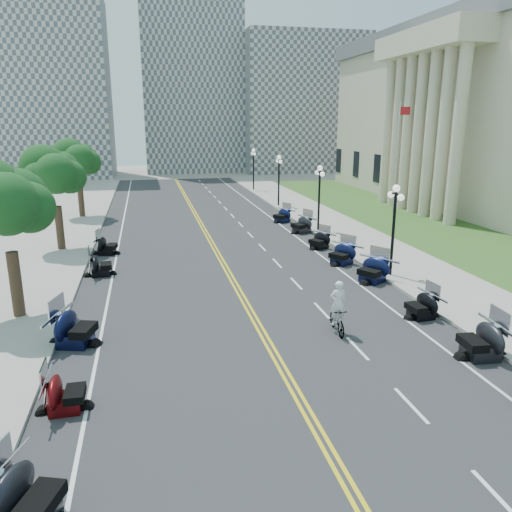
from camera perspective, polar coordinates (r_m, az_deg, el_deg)
ground at (r=22.17m, az=-0.35°, el=-6.92°), size 160.00×160.00×0.00m
road at (r=31.52m, az=-4.14°, el=-0.19°), size 16.00×90.00×0.01m
centerline_yellow_a at (r=31.50m, az=-4.36°, el=-0.19°), size 0.12×90.00×0.00m
centerline_yellow_b at (r=31.53m, az=-3.93°, el=-0.16°), size 0.12×90.00×0.00m
edge_line_north at (r=33.00m, az=6.92°, el=0.46°), size 0.12×90.00×0.00m
edge_line_south at (r=31.30m, az=-15.81°, el=-0.84°), size 0.12×90.00×0.00m
lane_dash_3 at (r=13.81m, az=26.10°, el=-23.70°), size 0.12×2.00×0.00m
lane_dash_4 at (r=16.48m, az=17.28°, el=-15.95°), size 0.12×2.00×0.00m
lane_dash_5 at (r=19.60m, az=11.51°, el=-10.29°), size 0.12×2.00×0.00m
lane_dash_6 at (r=23.00m, az=7.52°, el=-6.19°), size 0.12×2.00×0.00m
lane_dash_7 at (r=26.57m, az=4.62°, el=-3.14°), size 0.12×2.00×0.00m
lane_dash_8 at (r=30.24m, az=2.42°, el=-0.81°), size 0.12×2.00×0.00m
lane_dash_9 at (r=33.99m, az=0.71°, el=1.00°), size 0.12×2.00×0.00m
lane_dash_10 at (r=37.79m, az=-0.66°, el=2.46°), size 0.12×2.00×0.00m
lane_dash_11 at (r=41.63m, az=-1.79°, el=3.64°), size 0.12×2.00×0.00m
lane_dash_12 at (r=45.49m, az=-2.72°, el=4.63°), size 0.12×2.00×0.00m
lane_dash_13 at (r=49.38m, az=-3.51°, el=5.45°), size 0.12×2.00×0.00m
lane_dash_14 at (r=53.28m, az=-4.19°, el=6.16°), size 0.12×2.00×0.00m
lane_dash_15 at (r=57.20m, az=-4.77°, el=6.77°), size 0.12×2.00×0.00m
lane_dash_16 at (r=61.13m, az=-5.28°, el=7.30°), size 0.12×2.00×0.00m
lane_dash_17 at (r=65.06m, az=-5.73°, el=7.77°), size 0.12×2.00×0.00m
lane_dash_18 at (r=69.01m, az=-6.13°, el=8.18°), size 0.12×2.00×0.00m
lane_dash_19 at (r=72.96m, az=-6.49°, el=8.54°), size 0.12×2.00×0.00m
sidewalk_north at (r=34.53m, az=13.36°, el=0.92°), size 5.00×90.00×0.15m
sidewalk_south at (r=31.82m, az=-23.20°, el=-1.13°), size 5.00×90.00×0.15m
lawn at (r=44.65m, az=17.10°, el=3.82°), size 9.00×60.00×0.10m
distant_block_a at (r=83.36m, az=-22.92°, el=17.27°), size 18.00×14.00×26.00m
distant_block_b at (r=88.73m, az=-7.42°, el=19.38°), size 16.00×12.00×30.00m
distant_block_c at (r=89.09m, az=4.99°, el=16.85°), size 20.00×14.00×22.00m
street_lamp_2 at (r=27.91m, az=15.41°, el=2.77°), size 0.50×1.20×4.90m
street_lamp_3 at (r=38.75m, az=7.22°, el=6.55°), size 0.50×1.20×4.90m
street_lamp_4 at (r=50.12m, az=2.62°, el=8.60°), size 0.50×1.20×4.90m
street_lamp_5 at (r=61.72m, az=-0.29°, el=9.86°), size 0.50×1.20×4.90m
flagpole at (r=47.74m, az=15.75°, el=10.62°), size 1.10×0.20×10.00m
tree_2 at (r=23.10m, az=-26.65°, el=4.63°), size 4.80×4.80×9.20m
tree_3 at (r=34.76m, az=-22.03°, el=8.17°), size 4.80×4.80×9.20m
tree_4 at (r=46.59m, az=-19.71°, el=9.90°), size 4.80×4.80×9.20m
motorcycle_n_4 at (r=19.99m, az=24.39°, el=-8.59°), size 2.30×2.30×1.49m
motorcycle_n_5 at (r=22.96m, az=18.42°, el=-5.25°), size 1.97×1.97×1.26m
motorcycle_n_6 at (r=27.27m, az=13.21°, el=-1.41°), size 2.92×2.92×1.48m
motorcycle_n_7 at (r=30.31m, az=9.80°, el=0.36°), size 2.76×2.76×1.40m
motorcycle_n_8 at (r=33.82m, az=7.25°, el=1.89°), size 2.45×2.45×1.26m
motorcycle_n_9 at (r=38.48m, az=5.23°, el=3.71°), size 2.65×2.65×1.44m
motorcycle_n_10 at (r=42.47m, az=2.99°, el=4.74°), size 2.52×2.52×1.31m
motorcycle_s_3 at (r=12.64m, az=-24.92°, el=-23.49°), size 2.66×2.66×1.46m
motorcycle_s_4 at (r=16.29m, az=-21.05°, el=-14.22°), size 1.79×1.79×1.25m
motorcycle_s_5 at (r=20.42m, az=-20.05°, el=-7.54°), size 2.77×2.77×1.55m
motorcycle_s_7 at (r=29.00m, az=-17.37°, el=-0.86°), size 2.06×2.06×1.34m
motorcycle_s_8 at (r=33.50m, az=-16.70°, el=1.27°), size 2.19×2.19×1.31m
bicycle at (r=20.60m, az=9.25°, el=-7.22°), size 0.66×1.90×1.12m
cyclist_rider at (r=20.08m, az=9.43°, el=-3.27°), size 0.68×0.45×1.87m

